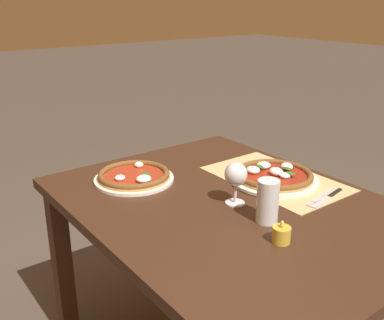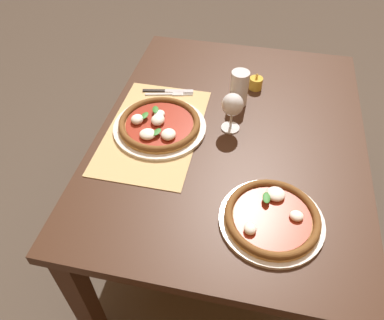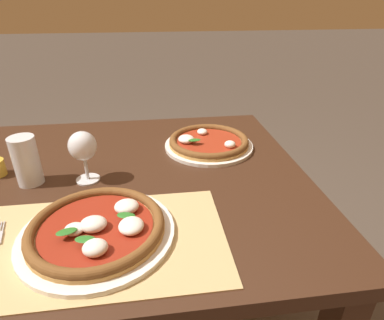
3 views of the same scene
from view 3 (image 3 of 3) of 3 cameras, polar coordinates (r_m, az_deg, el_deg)
dining_table at (r=1.06m, az=-16.32°, el=-7.73°), size 1.30×0.98×0.74m
paper_placemat at (r=0.77m, az=-15.67°, el=-13.73°), size 0.56×0.34×0.00m
pizza_near at (r=0.77m, az=-16.41°, el=-11.61°), size 0.35×0.35×0.05m
pizza_far at (r=1.16m, az=2.94°, el=3.16°), size 0.32×0.32×0.05m
wine_glass at (r=0.96m, az=-18.83°, el=2.01°), size 0.08×0.08×0.16m
pint_glass at (r=1.02m, az=-27.41°, el=-0.37°), size 0.07×0.07×0.15m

